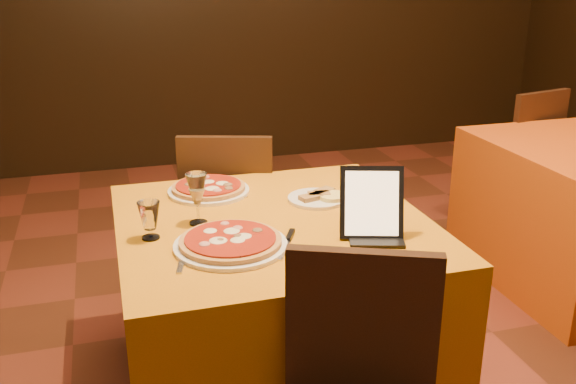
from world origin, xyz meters
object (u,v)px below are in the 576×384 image
object	(u,v)px
tablet	(372,202)
pizza_far	(209,189)
pizza_near	(231,243)
chair_main_far	(231,217)
wine_glass	(197,199)
main_table	(274,312)
chair_side_far	(510,158)
water_glass	(150,220)

from	to	relation	value
tablet	pizza_far	bearing A→B (deg)	145.58
pizza_far	pizza_near	bearing A→B (deg)	-92.16
chair_main_far	pizza_near	world-z (taller)	chair_main_far
pizza_near	pizza_far	size ratio (longest dim) A/B	1.14
chair_main_far	pizza_far	world-z (taller)	chair_main_far
tablet	wine_glass	bearing A→B (deg)	171.29
main_table	tablet	distance (m)	0.61
pizza_far	tablet	distance (m)	0.74
chair_side_far	wine_glass	world-z (taller)	wine_glass
main_table	water_glass	distance (m)	0.62
wine_glass	pizza_far	bearing A→B (deg)	73.93
chair_side_far	water_glass	distance (m)	2.71
chair_main_far	pizza_near	distance (m)	1.04
main_table	pizza_far	size ratio (longest dim) A/B	3.36
chair_main_far	pizza_far	xyz separation A→B (m)	(-0.17, -0.43, 0.31)
main_table	chair_main_far	distance (m)	0.79
pizza_near	water_glass	world-z (taller)	water_glass
pizza_far	main_table	bearing A→B (deg)	-64.16
chair_main_far	tablet	size ratio (longest dim) A/B	3.73
wine_glass	chair_side_far	bearing A→B (deg)	29.73
pizza_far	water_glass	size ratio (longest dim) A/B	2.52
chair_side_far	pizza_near	bearing A→B (deg)	21.88
chair_main_far	wine_glass	bearing A→B (deg)	87.89
chair_side_far	tablet	bearing A→B (deg)	29.79
main_table	pizza_far	world-z (taller)	pizza_far
chair_side_far	pizza_near	world-z (taller)	chair_side_far
chair_side_far	wine_glass	distance (m)	2.52
chair_side_far	wine_glass	bearing A→B (deg)	16.64
tablet	water_glass	bearing A→B (deg)	-176.85
main_table	tablet	size ratio (longest dim) A/B	4.51
pizza_near	tablet	world-z (taller)	tablet
chair_side_far	tablet	distance (m)	2.25
pizza_near	wine_glass	world-z (taller)	wine_glass
wine_glass	tablet	bearing A→B (deg)	-26.28
chair_side_far	pizza_near	size ratio (longest dim) A/B	2.45
chair_side_far	chair_main_far	bearing A→B (deg)	1.37
wine_glass	water_glass	size ratio (longest dim) A/B	1.46
chair_main_far	tablet	distance (m)	1.13
main_table	pizza_near	distance (m)	0.47
main_table	chair_main_far	bearing A→B (deg)	90.00
chair_side_far	main_table	bearing A→B (deg)	20.87
water_glass	pizza_far	bearing A→B (deg)	56.35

